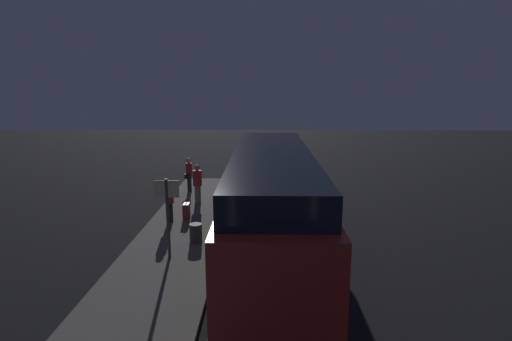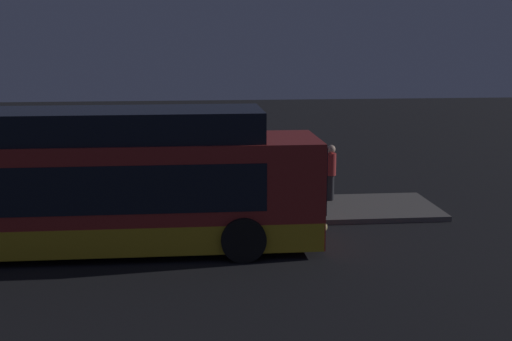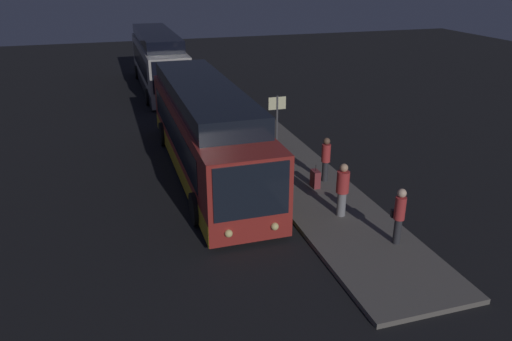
% 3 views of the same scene
% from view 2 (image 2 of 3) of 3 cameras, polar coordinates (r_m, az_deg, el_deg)
% --- Properties ---
extents(ground, '(80.00, 80.00, 0.00)m').
position_cam_2_polar(ground, '(18.70, -12.71, -6.11)').
color(ground, black).
extents(platform, '(20.00, 3.20, 0.15)m').
position_cam_2_polar(platform, '(21.74, -11.73, -3.45)').
color(platform, '#605B56').
rests_on(platform, ground).
extents(bus_lead, '(12.61, 2.89, 3.56)m').
position_cam_2_polar(bus_lead, '(18.26, -15.07, -1.39)').
color(bus_lead, maroon).
rests_on(bus_lead, ground).
extents(passenger_boarding, '(0.47, 0.47, 1.74)m').
position_cam_2_polar(passenger_boarding, '(22.08, -6.49, -0.29)').
color(passenger_boarding, '#2D2D33').
rests_on(passenger_boarding, platform).
extents(passenger_waiting, '(0.57, 0.57, 1.84)m').
position_cam_2_polar(passenger_waiting, '(21.55, 0.89, -0.43)').
color(passenger_waiting, gray).
rests_on(passenger_waiting, platform).
extents(passenger_with_bags, '(0.54, 0.39, 1.78)m').
position_cam_2_polar(passenger_with_bags, '(22.65, 5.97, 0.06)').
color(passenger_with_bags, '#2D2D33').
rests_on(passenger_with_bags, platform).
extents(suitcase, '(0.46, 0.25, 0.89)m').
position_cam_2_polar(suitcase, '(21.64, -5.36, -2.23)').
color(suitcase, maroon).
rests_on(suitcase, platform).
extents(sign_post, '(0.10, 0.78, 2.58)m').
position_cam_2_polar(sign_post, '(21.52, -15.74, 0.99)').
color(sign_post, '#4C4C51').
rests_on(sign_post, platform).
extents(trash_bin, '(0.44, 0.44, 0.65)m').
position_cam_2_polar(trash_bin, '(20.99, -12.21, -2.86)').
color(trash_bin, '#3F3F44').
rests_on(trash_bin, platform).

